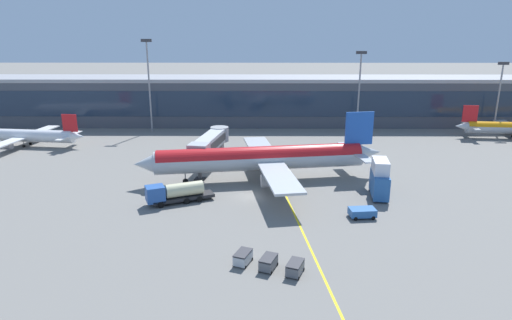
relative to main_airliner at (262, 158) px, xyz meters
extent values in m
plane|color=slate|center=(-1.92, -8.38, -4.27)|extent=(700.00, 700.00, 0.00)
cube|color=yellow|center=(3.79, -6.38, -4.26)|extent=(8.78, 79.58, 0.01)
cube|color=#424751|center=(13.56, 53.98, 2.18)|extent=(189.37, 16.14, 12.90)
cube|color=#1E2D42|center=(13.56, 45.85, 2.83)|extent=(183.69, 0.16, 7.22)
cube|color=#99999E|center=(13.56, 53.98, 9.13)|extent=(193.15, 16.47, 1.00)
cylinder|color=#B2B7BC|center=(-0.27, -0.04, -0.15)|extent=(38.37, 10.14, 4.11)
cylinder|color=red|center=(-0.27, -0.04, 0.22)|extent=(37.59, 9.85, 3.94)
cone|color=#B2B7BC|center=(-20.55, -3.31, -0.15)|extent=(4.68, 4.51, 3.90)
cone|color=#B2B7BC|center=(20.21, 3.26, 0.26)|extent=(5.42, 4.23, 3.49)
cube|color=#1E51B2|center=(18.10, 2.92, 4.98)|extent=(5.33, 1.21, 6.16)
cube|color=#B2B7BC|center=(18.26, -1.22, 0.46)|extent=(3.02, 6.81, 0.24)
cube|color=#B2B7BC|center=(16.95, 6.89, 0.46)|extent=(3.02, 6.81, 0.24)
cube|color=#B2B7BC|center=(2.81, -9.75, -0.46)|extent=(7.29, 16.61, 0.40)
cube|color=#B2B7BC|center=(-0.39, 10.14, -0.46)|extent=(7.29, 16.61, 0.40)
cylinder|color=#939399|center=(1.37, -7.06, -1.89)|extent=(3.48, 2.73, 2.26)
cylinder|color=#939399|center=(-0.92, 7.13, -1.89)|extent=(3.48, 2.73, 2.26)
cylinder|color=black|center=(-13.85, -2.23, -3.77)|extent=(1.05, 0.55, 1.00)
cylinder|color=slate|center=(-13.85, -2.23, -2.74)|extent=(0.20, 0.20, 2.06)
cylinder|color=black|center=(2.29, -1.50, -3.77)|extent=(1.05, 0.55, 1.00)
cylinder|color=slate|center=(2.29, -1.50, -2.74)|extent=(0.20, 0.20, 2.06)
cylinder|color=black|center=(1.70, 2.15, -3.77)|extent=(1.05, 0.55, 1.00)
cylinder|color=slate|center=(1.70, 2.15, -2.74)|extent=(0.20, 0.20, 2.06)
cube|color=#B2B7BC|center=(-10.33, 7.57, 1.15)|extent=(5.48, 15.06, 2.80)
cube|color=#232328|center=(-10.28, 7.56, 1.15)|extent=(5.19, 12.76, 1.54)
cube|color=#9EA3A8|center=(-11.59, 0.29, 1.15)|extent=(4.09, 3.77, 2.94)
cylinder|color=#4C4C51|center=(-11.59, 0.29, -2.26)|extent=(0.70, 0.70, 4.02)
cube|color=#262628|center=(-11.59, 0.29, -4.12)|extent=(2.08, 2.08, 0.30)
cylinder|color=gray|center=(-9.07, 14.84, 1.15)|extent=(3.90, 3.90, 3.08)
cylinder|color=gray|center=(-9.07, 14.84, -2.26)|extent=(1.80, 1.80, 4.02)
cube|color=#232326|center=(-12.82, -10.90, -3.52)|extent=(10.17, 6.27, 0.50)
cube|color=#26519E|center=(-16.86, -12.65, -2.27)|extent=(3.56, 3.41, 2.50)
cube|color=black|center=(-18.01, -13.15, -1.77)|extent=(1.06, 2.17, 1.12)
cylinder|color=beige|center=(-12.57, -10.79, -2.17)|extent=(6.38, 4.41, 2.20)
cylinder|color=black|center=(-15.87, -13.51, -3.77)|extent=(1.06, 0.72, 1.00)
cylinder|color=black|center=(-16.82, -11.34, -3.77)|extent=(1.06, 0.72, 1.00)
cylinder|color=black|center=(-12.07, -11.87, -3.77)|extent=(1.06, 0.72, 1.00)
cylinder|color=black|center=(-13.02, -9.69, -3.77)|extent=(1.06, 0.72, 1.00)
cylinder|color=black|center=(-10.15, -11.03, -3.77)|extent=(1.06, 0.72, 1.00)
cylinder|color=black|center=(-11.09, -8.85, -3.77)|extent=(1.06, 0.72, 1.00)
cube|color=#285B9E|center=(19.43, -8.30, -2.07)|extent=(3.38, 7.07, 3.80)
cube|color=silver|center=(19.47, -7.97, 0.93)|extent=(3.03, 5.37, 2.20)
cylinder|color=black|center=(20.23, -10.81, -3.97)|extent=(0.33, 0.63, 0.60)
cylinder|color=black|center=(18.00, -10.51, -3.97)|extent=(0.33, 0.63, 0.60)
cylinder|color=black|center=(20.86, -6.09, -3.97)|extent=(0.33, 0.63, 0.60)
cylinder|color=black|center=(18.63, -5.79, -3.97)|extent=(0.33, 0.63, 0.60)
cube|color=#285B9E|center=(14.73, -16.97, -3.42)|extent=(4.02, 2.69, 1.10)
cube|color=black|center=(15.67, -16.87, -3.23)|extent=(1.54, 2.20, 0.33)
cylinder|color=black|center=(15.94, -15.80, -3.97)|extent=(0.62, 0.31, 0.60)
cylinder|color=black|center=(16.16, -17.86, -3.97)|extent=(0.62, 0.31, 0.60)
cylinder|color=black|center=(13.29, -16.09, -3.97)|extent=(0.62, 0.31, 0.60)
cylinder|color=black|center=(13.51, -18.14, -3.97)|extent=(0.62, 0.31, 0.60)
cube|color=#B2B7BC|center=(-2.43, -30.59, -3.54)|extent=(2.34, 2.97, 1.10)
cube|color=#333338|center=(-2.43, -30.59, -2.84)|extent=(2.39, 3.03, 0.10)
cylinder|color=black|center=(-2.75, -29.35, -4.09)|extent=(0.24, 0.38, 0.36)
cylinder|color=black|center=(-1.35, -29.89, -4.09)|extent=(0.24, 0.38, 0.36)
cylinder|color=black|center=(-3.50, -31.28, -4.09)|extent=(0.24, 0.38, 0.36)
cylinder|color=black|center=(-2.11, -31.83, -4.09)|extent=(0.24, 0.38, 0.36)
cube|color=#595B60|center=(0.55, -31.75, -3.54)|extent=(2.34, 2.97, 1.10)
cube|color=#333338|center=(0.55, -31.75, -2.84)|extent=(2.39, 3.03, 0.10)
cylinder|color=black|center=(0.23, -30.51, -4.09)|extent=(0.24, 0.38, 0.36)
cylinder|color=black|center=(1.63, -31.05, -4.09)|extent=(0.24, 0.38, 0.36)
cylinder|color=black|center=(-0.52, -32.45, -4.09)|extent=(0.24, 0.38, 0.36)
cylinder|color=black|center=(0.87, -32.99, -4.09)|extent=(0.24, 0.38, 0.36)
cube|color=#595B60|center=(3.53, -32.91, -3.54)|extent=(2.34, 2.97, 1.10)
cube|color=#333338|center=(3.53, -32.91, -2.84)|extent=(2.39, 3.03, 0.10)
cylinder|color=black|center=(3.21, -31.67, -4.09)|extent=(0.24, 0.38, 0.36)
cylinder|color=black|center=(4.61, -32.22, -4.09)|extent=(0.24, 0.38, 0.36)
cylinder|color=black|center=(2.46, -33.61, -4.09)|extent=(0.24, 0.38, 0.36)
cylinder|color=black|center=(3.85, -34.16, -4.09)|extent=(0.24, 0.38, 0.36)
cone|color=#B2B7BC|center=(52.28, 35.11, -1.23)|extent=(3.69, 2.78, 2.45)
cube|color=red|center=(53.92, 34.94, 2.08)|extent=(3.76, 0.63, 4.33)
cube|color=#B2B7BC|center=(54.71, 37.76, -1.09)|extent=(1.88, 4.73, 0.17)
cube|color=#B2B7BC|center=(54.13, 32.02, -1.09)|extent=(1.88, 4.73, 0.17)
cube|color=#B2B7BC|center=(67.08, 41.00, -1.74)|extent=(4.58, 12.09, 0.28)
cylinder|color=#939399|center=(67.58, 38.82, -2.74)|extent=(2.37, 1.80, 1.59)
cylinder|color=white|center=(-58.29, 25.30, -1.72)|extent=(27.74, 6.09, 2.77)
cylinder|color=silver|center=(-58.29, 25.30, -1.47)|extent=(27.18, 5.92, 2.66)
cone|color=white|center=(-43.49, 23.50, -1.44)|extent=(3.59, 2.74, 2.36)
cube|color=red|center=(-45.09, 23.69, 1.74)|extent=(3.61, 0.68, 4.16)
cube|color=white|center=(-45.92, 21.00, -1.31)|extent=(1.87, 4.57, 0.16)
cube|color=white|center=(-45.25, 26.51, -1.31)|extent=(1.87, 4.57, 0.16)
cube|color=white|center=(-58.16, 18.05, -1.93)|extent=(4.60, 11.90, 0.27)
cube|color=white|center=(-56.42, 32.31, -1.93)|extent=(4.60, 11.90, 0.27)
cylinder|color=#939399|center=(-58.57, 20.20, -2.89)|extent=(2.30, 1.77, 1.53)
cylinder|color=#939399|center=(-57.34, 30.32, -2.89)|extent=(2.30, 1.77, 1.53)
cylinder|color=black|center=(-56.80, 23.86, -3.93)|extent=(0.70, 0.35, 0.67)
cylinder|color=slate|center=(-56.80, 23.86, -3.35)|extent=(0.13, 0.13, 1.16)
cylinder|color=black|center=(-56.50, 26.34, -3.93)|extent=(0.70, 0.35, 0.67)
cylinder|color=slate|center=(-56.50, 26.34, -3.35)|extent=(0.13, 0.13, 1.16)
cylinder|color=gray|center=(-30.32, 41.98, 7.77)|extent=(0.44, 0.44, 24.08)
cube|color=#333338|center=(-30.32, 41.98, 20.21)|extent=(2.80, 0.50, 0.80)
cylinder|color=gray|center=(26.49, 41.98, 6.23)|extent=(0.44, 0.44, 21.01)
cube|color=#333338|center=(26.49, 41.98, 17.14)|extent=(2.80, 0.50, 0.80)
cylinder|color=gray|center=(64.36, 41.98, 4.84)|extent=(0.44, 0.44, 18.22)
cube|color=#333338|center=(64.36, 41.98, 14.35)|extent=(2.80, 0.50, 0.80)
camera|label=1|loc=(-0.56, -76.87, 21.90)|focal=30.66mm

